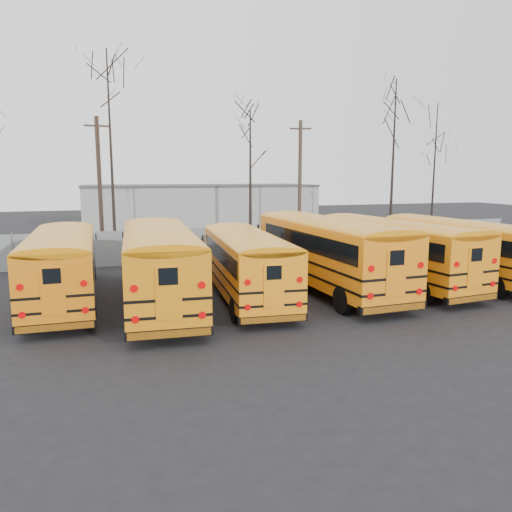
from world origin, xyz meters
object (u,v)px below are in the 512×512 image
object	(u,v)px
bus_b	(159,260)
utility_pole_left	(100,186)
bus_f	(459,245)
bus_a	(62,261)
bus_d	(326,247)
bus_e	(392,246)
utility_pole_right	(300,180)
bus_c	(245,259)

from	to	relation	value
bus_b	utility_pole_left	xyz separation A→B (m)	(-2.01, 13.34, 2.57)
bus_f	bus_a	bearing A→B (deg)	172.63
bus_d	bus_e	size ratio (longest dim) A/B	1.05
bus_d	utility_pole_right	distance (m)	16.67
bus_c	bus_d	distance (m)	3.89
bus_d	bus_c	bearing A→B (deg)	-175.27
bus_c	bus_e	size ratio (longest dim) A/B	0.92
bus_b	bus_c	size ratio (longest dim) A/B	1.11
bus_d	bus_f	distance (m)	7.06
bus_e	utility_pole_right	xyz separation A→B (m)	(1.77, 15.54, 2.86)
bus_b	utility_pole_left	bearing A→B (deg)	102.10
bus_d	bus_e	xyz separation A→B (m)	(3.40, 0.07, -0.11)
bus_d	utility_pole_right	size ratio (longest dim) A/B	1.30
bus_a	bus_c	bearing A→B (deg)	-10.96
bus_b	bus_e	distance (m)	10.81
bus_c	utility_pole_right	world-z (taller)	utility_pole_right
bus_e	bus_c	bearing A→B (deg)	178.35
bus_f	utility_pole_left	xyz separation A→B (m)	(-16.45, 12.83, 2.66)
bus_d	bus_f	xyz separation A→B (m)	(7.05, -0.12, -0.16)
utility_pole_left	bus_a	bearing A→B (deg)	-107.66
bus_a	utility_pole_right	size ratio (longest dim) A/B	1.17
bus_b	bus_d	world-z (taller)	bus_d
bus_c	bus_e	distance (m)	7.27
bus_e	bus_f	xyz separation A→B (m)	(3.65, -0.19, -0.05)
bus_a	bus_d	size ratio (longest dim) A/B	0.90
utility_pole_left	utility_pole_right	bearing A→B (deg)	1.33
bus_d	utility_pole_left	xyz separation A→B (m)	(-9.40, 12.71, 2.50)
utility_pole_right	utility_pole_left	bearing A→B (deg)	-149.59
bus_c	bus_f	world-z (taller)	bus_f
bus_b	bus_e	bearing A→B (deg)	7.20
bus_a	utility_pole_right	bearing A→B (deg)	42.05
bus_a	bus_e	size ratio (longest dim) A/B	0.94
bus_f	utility_pole_right	world-z (taller)	utility_pole_right
bus_f	utility_pole_left	bearing A→B (deg)	137.80
bus_a	bus_d	distance (m)	11.05
bus_b	bus_f	bearing A→B (deg)	5.53
bus_b	bus_f	world-z (taller)	bus_b
bus_b	bus_f	xyz separation A→B (m)	(14.44, 0.51, -0.10)
bus_a	bus_f	size ratio (longest dim) A/B	0.98
utility_pole_right	bus_f	bearing A→B (deg)	-64.03
bus_f	bus_e	bearing A→B (deg)	172.84
bus_d	bus_e	distance (m)	3.41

